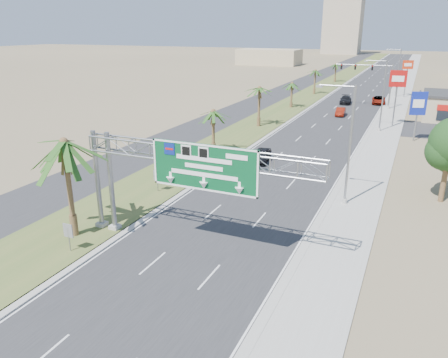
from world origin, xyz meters
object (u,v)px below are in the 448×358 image
object	(u,v)px
signal_mast	(379,82)
pole_sign_red_far	(408,68)
car_mid_lane	(340,112)
pole_sign_red_near	(398,82)
pole_sign_blue	(418,105)
car_left_lane	(261,155)
palm_near	(64,143)
car_right_lane	(379,100)
sign_gantry	(185,162)
car_far	(346,100)

from	to	relation	value
signal_mast	pole_sign_red_far	xyz separation A→B (m)	(3.99, 16.49, 1.37)
car_mid_lane	pole_sign_red_near	xyz separation A→B (m)	(8.71, -5.46, 5.99)
car_mid_lane	pole_sign_blue	xyz separation A→B (m)	(11.91, -13.78, 4.08)
signal_mast	car_mid_lane	bearing A→B (deg)	-115.67
car_left_lane	car_mid_lane	distance (m)	31.14
car_left_lane	pole_sign_blue	distance (m)	23.32
pole_sign_blue	pole_sign_red_far	xyz separation A→B (m)	(-3.04, 40.43, 1.47)
palm_near	car_left_lane	bearing A→B (deg)	74.95
car_right_lane	pole_sign_red_far	distance (m)	13.35
palm_near	signal_mast	size ratio (longest dim) A/B	0.81
sign_gantry	car_right_lane	xyz separation A→B (m)	(6.10, 67.09, -5.33)
signal_mast	pole_sign_blue	distance (m)	24.95
palm_near	pole_sign_blue	size ratio (longest dim) A/B	1.25
car_right_lane	car_left_lane	bearing A→B (deg)	-105.18
palm_near	car_right_lane	xyz separation A→B (m)	(14.24, 69.02, -6.20)
palm_near	car_far	world-z (taller)	palm_near
car_mid_lane	signal_mast	bearing A→B (deg)	60.10
car_far	palm_near	bearing A→B (deg)	-103.04
car_right_lane	pole_sign_red_far	size ratio (longest dim) A/B	0.67
sign_gantry	car_far	distance (m)	65.07
sign_gantry	car_mid_lane	size ratio (longest dim) A/B	4.08
car_left_lane	sign_gantry	bearing A→B (deg)	-91.30
car_mid_lane	pole_sign_red_near	world-z (taller)	pole_sign_red_near
car_right_lane	pole_sign_red_near	xyz separation A→B (m)	(3.96, -20.66, 5.93)
sign_gantry	car_right_lane	bearing A→B (deg)	84.81
sign_gantry	signal_mast	xyz separation A→B (m)	(6.23, 62.05, -1.21)
sign_gantry	car_far	xyz separation A→B (m)	(0.11, 64.86, -5.31)
sign_gantry	car_far	bearing A→B (deg)	89.90
sign_gantry	pole_sign_red_far	world-z (taller)	pole_sign_red_far
signal_mast	car_left_lane	distance (m)	42.13
pole_sign_red_near	sign_gantry	bearing A→B (deg)	-102.23
sign_gantry	pole_sign_red_near	bearing A→B (deg)	77.77
car_mid_lane	pole_sign_red_far	bearing A→B (deg)	67.35
palm_near	pole_sign_red_far	xyz separation A→B (m)	(18.37, 80.47, -0.71)
pole_sign_blue	signal_mast	bearing A→B (deg)	106.37
sign_gantry	signal_mast	bearing A→B (deg)	84.26
car_mid_lane	pole_sign_blue	world-z (taller)	pole_sign_blue
sign_gantry	car_mid_lane	bearing A→B (deg)	88.51
pole_sign_red_near	car_far	bearing A→B (deg)	118.38
pole_sign_red_near	pole_sign_blue	bearing A→B (deg)	-68.94
pole_sign_red_near	car_right_lane	bearing A→B (deg)	100.86
sign_gantry	signal_mast	world-z (taller)	signal_mast
palm_near	car_right_lane	distance (m)	70.74
sign_gantry	car_left_lane	world-z (taller)	sign_gantry
car_far	pole_sign_blue	size ratio (longest dim) A/B	0.77
signal_mast	pole_sign_red_near	distance (m)	16.18
palm_near	car_left_lane	xyz separation A→B (m)	(6.15, 22.86, -6.19)
sign_gantry	car_mid_lane	xyz separation A→B (m)	(1.35, 51.89, -5.38)
car_left_lane	car_right_lane	bearing A→B (deg)	73.32
car_right_lane	pole_sign_blue	world-z (taller)	pole_sign_blue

